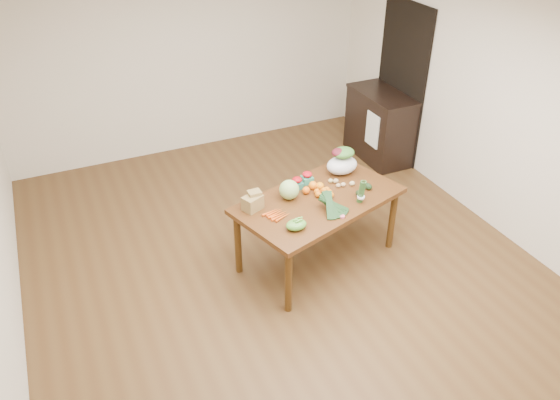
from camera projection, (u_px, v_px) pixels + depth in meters
name	position (u px, v px, depth m)	size (l,w,h in m)	color
floor	(281.00, 264.00, 5.70)	(6.00, 6.00, 0.00)	brown
room_walls	(281.00, 149.00, 4.97)	(5.02, 6.02, 2.70)	silver
dining_table	(317.00, 229.00, 5.58)	(1.64, 0.91, 0.75)	#522D13
doorway_dark	(401.00, 83.00, 7.22)	(0.02, 1.00, 2.10)	black
cabinet	(379.00, 126.00, 7.45)	(0.52, 1.02, 0.94)	black
dish_towel	(372.00, 130.00, 7.15)	(0.02, 0.28, 0.45)	white
paper_bag	(253.00, 201.00, 5.17)	(0.25, 0.20, 0.17)	olive
cabbage	(289.00, 190.00, 5.33)	(0.20, 0.20, 0.20)	#90B769
strawberry_basket_a	(297.00, 184.00, 5.52)	(0.11, 0.11, 0.10)	#B70C17
strawberry_basket_b	(307.00, 178.00, 5.61)	(0.11, 0.11, 0.10)	red
orange_a	(306.00, 190.00, 5.43)	(0.08, 0.08, 0.08)	orange
orange_b	(313.00, 185.00, 5.50)	(0.09, 0.09, 0.09)	orange
orange_c	(320.00, 186.00, 5.50)	(0.08, 0.08, 0.08)	orange
mandarin_cluster	(324.00, 192.00, 5.39)	(0.18, 0.18, 0.10)	#E6570E
carrots	(277.00, 214.00, 5.12)	(0.22, 0.19, 0.03)	orange
snap_pea_bag	(296.00, 225.00, 4.92)	(0.20, 0.15, 0.09)	#5AA236
kale_bunch	(335.00, 206.00, 5.12)	(0.32, 0.40, 0.16)	black
asparagus_bundle	(361.00, 192.00, 5.25)	(0.08, 0.08, 0.25)	#3C7134
potato_a	(338.00, 185.00, 5.54)	(0.05, 0.05, 0.04)	tan
potato_b	(343.00, 185.00, 5.56)	(0.05, 0.05, 0.04)	tan
potato_c	(336.00, 181.00, 5.61)	(0.06, 0.05, 0.05)	tan
potato_d	(331.00, 181.00, 5.62)	(0.05, 0.05, 0.04)	tan
potato_e	(352.00, 183.00, 5.57)	(0.06, 0.05, 0.05)	#DCCD7F
avocado_a	(360.00, 194.00, 5.39)	(0.07, 0.10, 0.07)	black
avocado_b	(368.00, 186.00, 5.51)	(0.07, 0.10, 0.07)	black
salad_bag	(342.00, 162.00, 5.73)	(0.34, 0.26, 0.26)	silver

